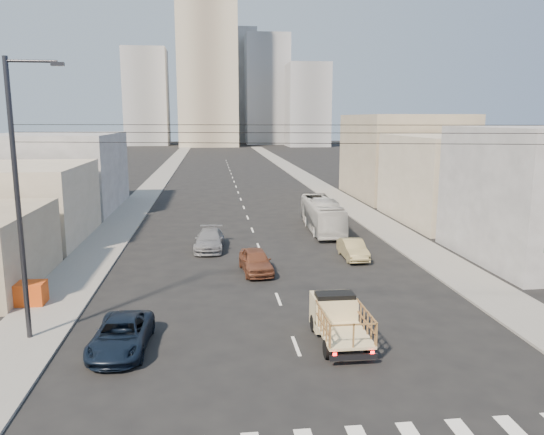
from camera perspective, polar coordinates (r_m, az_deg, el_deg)
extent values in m
plane|color=black|center=(21.47, 3.48, -15.81)|extent=(420.00, 420.00, 0.00)
cube|color=gray|center=(89.81, -11.86, 4.32)|extent=(3.50, 180.00, 0.12)
cube|color=gray|center=(90.71, 3.14, 4.59)|extent=(3.50, 180.00, 0.12)
cube|color=silver|center=(23.25, 2.60, -13.63)|extent=(0.15, 2.00, 0.01)
cube|color=silver|center=(28.77, 0.69, -8.76)|extent=(0.15, 2.00, 0.01)
cube|color=silver|center=(34.45, -0.57, -5.47)|extent=(0.15, 2.00, 0.01)
cube|color=silver|center=(40.22, -1.46, -3.12)|extent=(0.15, 2.00, 0.01)
cube|color=silver|center=(46.05, -2.13, -1.36)|extent=(0.15, 2.00, 0.01)
cube|color=silver|center=(51.92, -2.64, 0.01)|extent=(0.15, 2.00, 0.01)
cube|color=silver|center=(57.82, -3.05, 1.09)|extent=(0.15, 2.00, 0.01)
cube|color=silver|center=(63.73, -3.39, 1.98)|extent=(0.15, 2.00, 0.01)
cube|color=silver|center=(69.66, -3.66, 2.71)|extent=(0.15, 2.00, 0.01)
cube|color=silver|center=(75.61, -3.90, 3.33)|extent=(0.15, 2.00, 0.01)
cube|color=silver|center=(81.55, -4.10, 3.86)|extent=(0.15, 2.00, 0.01)
cube|color=silver|center=(87.51, -4.27, 4.32)|extent=(0.15, 2.00, 0.01)
cube|color=silver|center=(93.47, -4.42, 4.72)|extent=(0.15, 2.00, 0.01)
cube|color=silver|center=(99.44, -4.55, 5.07)|extent=(0.15, 2.00, 0.01)
cube|color=silver|center=(105.41, -4.67, 5.38)|extent=(0.15, 2.00, 0.01)
cube|color=silver|center=(111.38, -4.78, 5.66)|extent=(0.15, 2.00, 0.01)
cube|color=silver|center=(117.36, -4.87, 5.91)|extent=(0.15, 2.00, 0.01)
cube|color=silver|center=(123.34, -4.96, 6.13)|extent=(0.15, 2.00, 0.01)
cube|color=#D0BE8C|center=(22.80, 7.75, -12.32)|extent=(1.90, 3.00, 0.12)
cube|color=#D0BE8C|center=(24.51, 6.60, -9.99)|extent=(1.90, 1.60, 1.50)
cube|color=black|center=(24.08, 6.77, -8.86)|extent=(1.70, 0.90, 0.70)
cube|color=#2D2D33|center=(21.56, 8.77, -14.62)|extent=(1.90, 0.12, 0.22)
cube|color=#FF0C0C|center=(21.32, 6.77, -14.42)|extent=(0.15, 0.05, 0.12)
cube|color=#FF0C0C|center=(21.69, 10.75, -14.09)|extent=(0.15, 0.05, 0.12)
cylinder|color=black|center=(24.64, 4.55, -11.26)|extent=(0.25, 0.76, 0.76)
cylinder|color=black|center=(25.01, 8.45, -11.01)|extent=(0.25, 0.76, 0.76)
cylinder|color=black|center=(22.12, 5.98, -13.93)|extent=(0.25, 0.76, 0.76)
cylinder|color=black|center=(22.53, 10.33, -13.58)|extent=(0.25, 0.76, 0.76)
imported|color=black|center=(23.45, -15.92, -12.08)|extent=(2.40, 4.87, 1.33)
imported|color=beige|center=(45.71, 5.42, 0.28)|extent=(2.62, 10.01, 2.77)
imported|color=brown|center=(33.38, -1.76, -4.69)|extent=(2.14, 4.51, 1.49)
imported|color=#8F8154|center=(37.04, 8.70, -3.39)|extent=(1.42, 4.04, 1.33)
imported|color=gray|center=(39.40, -6.74, -2.40)|extent=(2.35, 5.12, 1.45)
cylinder|color=#2D2D33|center=(24.56, -25.65, 1.26)|extent=(0.22, 0.22, 12.00)
cylinder|color=#2D2D33|center=(24.09, -24.46, 15.06)|extent=(2.00, 0.12, 0.12)
cube|color=#2D2D33|center=(23.81, -22.07, 15.05)|extent=(0.50, 0.25, 0.15)
cylinder|color=black|center=(20.71, 3.04, 9.92)|extent=(23.01, 5.02, 0.02)
cylinder|color=black|center=(20.72, 3.03, 9.09)|extent=(23.01, 5.02, 0.02)
cylinder|color=black|center=(20.73, 3.02, 7.98)|extent=(23.01, 5.02, 0.02)
cube|color=#CD4713|center=(30.40, -24.79, -8.09)|extent=(1.80, 1.20, 0.38)
cube|color=#CD4713|center=(30.29, -24.85, -7.40)|extent=(1.80, 1.20, 0.38)
cube|color=#CD4713|center=(30.18, -24.90, -6.72)|extent=(1.80, 1.20, 0.38)
cube|color=#A79E86|center=(52.52, 19.44, 3.94)|extent=(11.00, 14.00, 8.00)
cube|color=gray|center=(67.30, 13.94, 6.42)|extent=(12.00, 16.00, 10.00)
cube|color=#A79E86|center=(46.12, -26.20, 1.35)|extent=(11.00, 12.00, 6.00)
cube|color=gray|center=(60.36, -22.02, 4.57)|extent=(12.00, 16.00, 8.00)
cube|color=gray|center=(190.03, -6.97, 16.71)|extent=(20.00, 20.00, 60.00)
cube|color=gray|center=(205.31, -0.56, 13.52)|extent=(16.00, 16.00, 40.00)
cube|color=gray|center=(200.34, -13.33, 12.46)|extent=(15.00, 15.00, 34.00)
cube|color=gray|center=(219.48, -4.19, 13.83)|extent=(18.00, 18.00, 44.00)
cube|color=gray|center=(186.99, 3.84, 11.95)|extent=(14.00, 14.00, 28.00)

